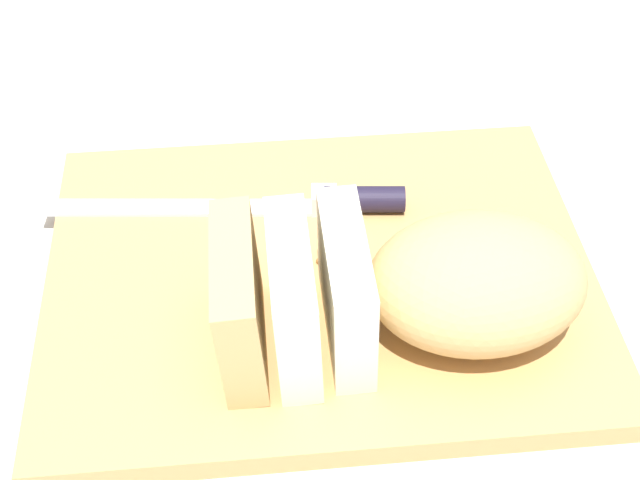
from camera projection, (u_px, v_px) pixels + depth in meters
ground_plane at (320, 286)px, 0.69m from camera, size 3.00×3.00×0.00m
cutting_board at (320, 278)px, 0.68m from camera, size 0.41×0.33×0.02m
bread_loaf at (413, 287)px, 0.60m from camera, size 0.25×0.12×0.09m
bread_knife at (311, 202)px, 0.72m from camera, size 0.29×0.05×0.02m
crumb_near_knife at (426, 231)px, 0.70m from camera, size 0.01×0.01×0.01m
crumb_near_loaf at (241, 251)px, 0.69m from camera, size 0.00×0.00×0.00m
crumb_stray_left at (273, 223)px, 0.71m from camera, size 0.00×0.00×0.00m
crumb_stray_right at (314, 261)px, 0.68m from camera, size 0.00×0.00×0.00m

